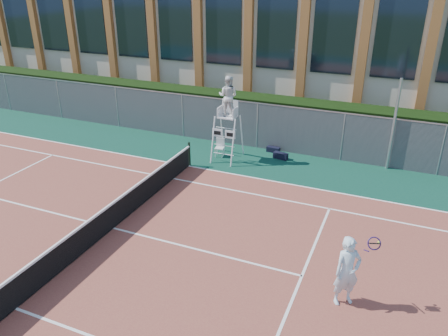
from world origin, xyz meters
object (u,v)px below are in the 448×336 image
at_px(steel_pole, 394,125).
at_px(plastic_chair, 220,146).
at_px(umpire_chair, 228,98).
at_px(tennis_player, 347,271).

distance_m(steel_pole, plastic_chair, 7.55).
relative_size(umpire_chair, plastic_chair, 4.60).
xyz_separation_m(umpire_chair, tennis_player, (6.41, -7.65, -1.81)).
xyz_separation_m(steel_pole, umpire_chair, (-6.80, -1.65, 0.83)).
height_order(umpire_chair, tennis_player, umpire_chair).
bearing_deg(tennis_player, plastic_chair, 131.44).
xyz_separation_m(steel_pole, plastic_chair, (-7.25, -1.53, -1.48)).
height_order(plastic_chair, tennis_player, tennis_player).
bearing_deg(umpire_chair, plastic_chair, 165.65).
distance_m(umpire_chair, plastic_chair, 2.35).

